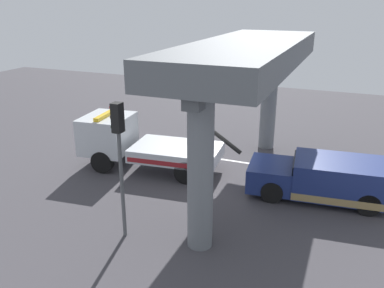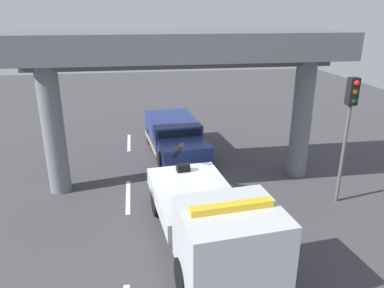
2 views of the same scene
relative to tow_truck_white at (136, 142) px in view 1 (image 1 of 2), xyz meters
The scene contains 8 objects.
ground_plane 4.17m from the tow_truck_white, behind, with size 60.00×40.00×0.10m, color #423F44.
lane_stripe_west 10.31m from the tow_truck_white, 166.96° to the right, with size 2.60×0.16×0.01m, color silver.
lane_stripe_mid 4.75m from the tow_truck_white, 149.82° to the right, with size 2.60×0.16×0.01m, color silver.
lane_stripe_east 3.30m from the tow_truck_white, 48.74° to the right, with size 2.60×0.16×0.01m, color silver.
tow_truck_white is the anchor object (origin of this frame).
towed_van_green 8.22m from the tow_truck_white, behind, with size 5.38×2.67×1.58m.
overpass_structure 6.19m from the tow_truck_white, behind, with size 3.60×11.54×5.81m.
traffic_light_near 6.05m from the tow_truck_white, 115.51° to the left, with size 0.39×0.32×4.46m.
Camera 1 is at (-4.82, 14.85, 7.32)m, focal length 37.42 mm.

